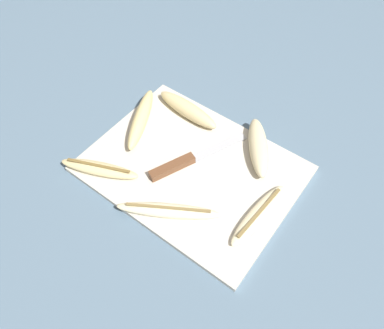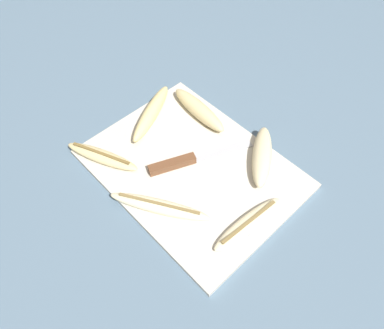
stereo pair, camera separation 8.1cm
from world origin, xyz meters
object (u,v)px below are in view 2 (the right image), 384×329
object	(u,v)px
banana_ripe_center	(199,110)
banana_golden_short	(151,113)
knife	(182,162)
banana_cream_curved	(262,156)
banana_bright_far	(159,206)
banana_pale_long	(248,224)
banana_mellow_near	(102,156)

from	to	relation	value
banana_ripe_center	banana_golden_short	xyz separation A→B (m)	(-0.07, -0.09, 0.00)
knife	banana_cream_curved	world-z (taller)	banana_cream_curved
banana_cream_curved	banana_bright_far	bearing A→B (deg)	-104.04
banana_pale_long	banana_bright_far	bearing A→B (deg)	-145.49
banana_golden_short	banana_cream_curved	bearing A→B (deg)	19.25
banana_golden_short	banana_cream_curved	world-z (taller)	banana_golden_short
banana_ripe_center	banana_bright_far	distance (m)	0.27
banana_pale_long	banana_bright_far	distance (m)	0.18
banana_cream_curved	banana_pale_long	bearing A→B (deg)	-58.38
knife	banana_mellow_near	xyz separation A→B (m)	(-0.13, -0.12, 0.00)
banana_mellow_near	banana_golden_short	bearing A→B (deg)	97.63
banana_ripe_center	banana_bright_far	world-z (taller)	banana_ripe_center
banana_ripe_center	banana_cream_curved	size ratio (longest dim) A/B	1.12
banana_golden_short	banana_mellow_near	size ratio (longest dim) A/B	1.07
banana_bright_far	banana_golden_short	bearing A→B (deg)	143.79
banana_ripe_center	banana_golden_short	bearing A→B (deg)	-127.58
knife	banana_golden_short	distance (m)	0.16
knife	banana_cream_curved	size ratio (longest dim) A/B	1.46
banana_bright_far	banana_cream_curved	distance (m)	0.25
banana_mellow_near	banana_bright_far	distance (m)	0.18
knife	banana_cream_curved	bearing A→B (deg)	72.14
knife	banana_bright_far	size ratio (longest dim) A/B	1.18
banana_golden_short	banana_pale_long	size ratio (longest dim) A/B	1.05
banana_pale_long	banana_cream_curved	xyz separation A→B (m)	(-0.09, 0.14, 0.01)
banana_ripe_center	knife	bearing A→B (deg)	-57.60
knife	banana_cream_curved	xyz separation A→B (m)	(0.11, 0.13, 0.01)
banana_ripe_center	banana_golden_short	distance (m)	0.11
banana_cream_curved	knife	bearing A→B (deg)	-130.68
banana_mellow_near	banana_cream_curved	bearing A→B (deg)	45.95
banana_pale_long	banana_bright_far	xyz separation A→B (m)	(-0.15, -0.10, 0.00)
banana_mellow_near	banana_bright_far	bearing A→B (deg)	3.01
banana_bright_far	banana_cream_curved	world-z (taller)	banana_cream_curved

